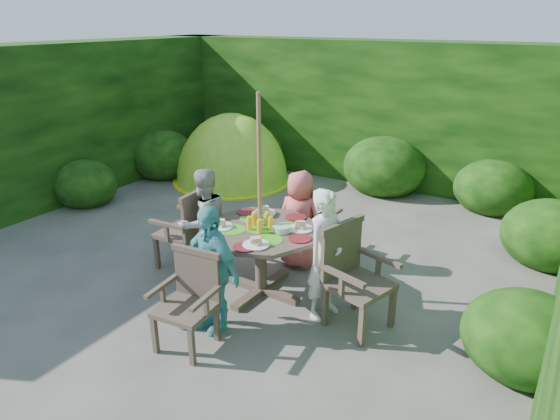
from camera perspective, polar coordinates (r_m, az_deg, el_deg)
The scene contains 13 objects.
ground at distance 6.52m, azimuth -3.91°, elevation -5.01°, with size 60.00×60.00×0.00m, color #4B4843.
hedge_enclosure at distance 7.16m, azimuth 2.05°, elevation 8.10°, with size 9.00×9.00×2.50m.
patio_table at distance 5.36m, azimuth -2.19°, elevation -3.33°, with size 1.38×1.38×0.92m.
parasol_pole at distance 5.19m, azimuth -2.31°, elevation 1.21°, with size 0.04×0.04×2.20m, color brown.
garden_chair_right at distance 4.93m, azimuth 8.38°, elevation -7.37°, with size 0.68×0.72×1.00m.
garden_chair_left at distance 6.08m, azimuth -10.57°, elevation -2.02°, with size 0.55×0.61×0.96m.
garden_chair_back at distance 6.28m, azimuth 3.66°, elevation -1.29°, with size 0.56×0.51×0.89m.
garden_chair_front at distance 4.71m, azimuth -10.32°, elevation -9.93°, with size 0.57×0.52×0.87m.
child_right at distance 4.96m, azimuth 5.30°, elevation -5.13°, with size 0.50×0.33×1.36m, color silver.
child_left at distance 5.83m, azimuth -8.63°, elevation -1.48°, with size 0.63×0.49×1.30m, color #9C9B97.
child_back at distance 5.99m, azimuth 2.26°, elevation -1.09°, with size 0.59×0.38×1.20m, color #E05E5C.
child_front at distance 4.81m, azimuth -7.86°, elevation -6.70°, with size 0.75×0.31×1.28m, color #4BA6AF.
dome_tent at distance 9.40m, azimuth -5.48°, elevation 3.32°, with size 2.25×2.25×2.52m.
Camera 1 is at (3.42, -4.74, 2.87)m, focal length 32.00 mm.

